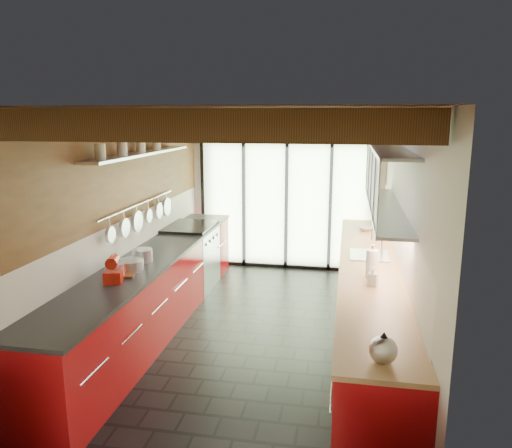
{
  "coord_description": "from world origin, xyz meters",
  "views": [
    {
      "loc": [
        0.99,
        -5.44,
        2.54
      ],
      "look_at": [
        -0.09,
        0.4,
        1.25
      ],
      "focal_mm": 35.0,
      "sensor_mm": 36.0,
      "label": 1
    }
  ],
  "objects_px": {
    "stand_mixer": "(115,271)",
    "kettle": "(383,348)",
    "paper_towel": "(372,264)",
    "bowl": "(365,229)",
    "soap_bottle": "(373,276)"
  },
  "relations": [
    {
      "from": "paper_towel",
      "to": "kettle",
      "type": "bearing_deg",
      "value": -90.0
    },
    {
      "from": "paper_towel",
      "to": "bowl",
      "type": "distance_m",
      "value": 2.16
    },
    {
      "from": "kettle",
      "to": "bowl",
      "type": "height_order",
      "value": "kettle"
    },
    {
      "from": "stand_mixer",
      "to": "kettle",
      "type": "distance_m",
      "value": 2.83
    },
    {
      "from": "soap_bottle",
      "to": "bowl",
      "type": "height_order",
      "value": "soap_bottle"
    },
    {
      "from": "kettle",
      "to": "soap_bottle",
      "type": "xyz_separation_m",
      "value": [
        0.0,
        1.56,
        -0.0
      ]
    },
    {
      "from": "kettle",
      "to": "soap_bottle",
      "type": "bearing_deg",
      "value": 90.0
    },
    {
      "from": "paper_towel",
      "to": "bowl",
      "type": "bearing_deg",
      "value": 90.0
    },
    {
      "from": "stand_mixer",
      "to": "kettle",
      "type": "xyz_separation_m",
      "value": [
        2.54,
        -1.25,
        -0.01
      ]
    },
    {
      "from": "stand_mixer",
      "to": "paper_towel",
      "type": "height_order",
      "value": "paper_towel"
    },
    {
      "from": "stand_mixer",
      "to": "kettle",
      "type": "height_order",
      "value": "stand_mixer"
    },
    {
      "from": "kettle",
      "to": "paper_towel",
      "type": "bearing_deg",
      "value": 90.0
    },
    {
      "from": "stand_mixer",
      "to": "soap_bottle",
      "type": "relative_size",
      "value": 1.7
    },
    {
      "from": "paper_towel",
      "to": "soap_bottle",
      "type": "bearing_deg",
      "value": -90.0
    },
    {
      "from": "kettle",
      "to": "soap_bottle",
      "type": "distance_m",
      "value": 1.56
    }
  ]
}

